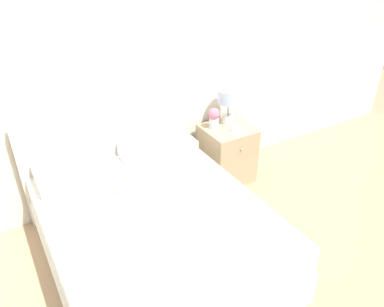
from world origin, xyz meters
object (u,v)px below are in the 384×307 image
at_px(bed, 152,227).
at_px(teacup, 236,129).
at_px(table_lamp, 229,100).
at_px(flower_vase, 214,117).
at_px(nightstand, 227,153).

bearing_deg(bed, teacup, 23.43).
height_order(table_lamp, flower_vase, table_lamp).
relative_size(nightstand, table_lamp, 1.66).
height_order(nightstand, flower_vase, flower_vase).
distance_m(flower_vase, teacup, 0.25).
bearing_deg(flower_vase, teacup, -52.45).
xyz_separation_m(nightstand, flower_vase, (-0.12, 0.08, 0.42)).
height_order(table_lamp, teacup, table_lamp).
height_order(bed, table_lamp, bed).
height_order(bed, nightstand, bed).
bearing_deg(nightstand, flower_vase, 148.20).
bearing_deg(teacup, flower_vase, 127.55).
relative_size(bed, table_lamp, 5.26).
xyz_separation_m(flower_vase, teacup, (0.14, -0.18, -0.09)).
bearing_deg(nightstand, table_lamp, 56.86).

